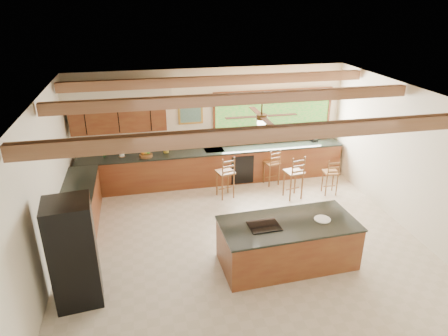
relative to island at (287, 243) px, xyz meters
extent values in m
plane|color=beige|center=(-0.65, 0.89, -0.44)|extent=(7.20, 7.20, 0.00)
cube|color=white|center=(-0.65, 4.14, 1.06)|extent=(7.20, 0.04, 3.00)
cube|color=white|center=(-0.65, -2.36, 1.06)|extent=(7.20, 0.04, 3.00)
cube|color=white|center=(-4.25, 0.89, 1.06)|extent=(0.04, 6.50, 3.00)
cube|color=white|center=(2.95, 0.89, 1.06)|extent=(0.04, 6.50, 3.00)
cube|color=#A17850|center=(-0.65, 0.89, 2.56)|extent=(7.20, 6.50, 0.04)
cube|color=#8A6245|center=(-0.65, -0.71, 2.42)|extent=(7.10, 0.15, 0.22)
cube|color=#8A6245|center=(-0.65, 1.39, 2.42)|extent=(7.10, 0.15, 0.22)
cube|color=#8A6245|center=(-0.65, 3.19, 2.42)|extent=(7.10, 0.15, 0.22)
cube|color=brown|center=(-3.00, 3.95, 1.46)|extent=(2.30, 0.35, 0.70)
cube|color=silver|center=(-3.00, 3.88, 2.06)|extent=(2.60, 0.50, 0.48)
cylinder|color=#FFEABF|center=(-3.70, 3.88, 1.83)|extent=(0.10, 0.10, 0.01)
cylinder|color=#FFEABF|center=(-2.30, 3.88, 1.83)|extent=(0.10, 0.10, 0.01)
cube|color=#7AAF3E|center=(1.05, 4.11, 1.23)|extent=(3.20, 0.04, 1.30)
cube|color=gold|center=(-1.20, 4.11, 1.41)|extent=(0.64, 0.03, 0.54)
cube|color=#42775C|center=(-1.20, 4.09, 1.41)|extent=(0.54, 0.01, 0.44)
cube|color=brown|center=(-0.65, 3.80, 0.00)|extent=(7.00, 0.65, 0.88)
cube|color=black|center=(-0.65, 3.80, 0.46)|extent=(7.04, 0.69, 0.04)
cube|color=brown|center=(-3.91, 2.24, 0.00)|extent=(0.65, 2.35, 0.88)
cube|color=black|center=(-3.91, 2.24, 0.46)|extent=(0.69, 2.39, 0.04)
cube|color=black|center=(0.05, 3.47, -0.02)|extent=(0.60, 0.02, 0.78)
cube|color=silver|center=(-0.65, 3.80, 0.47)|extent=(0.50, 0.38, 0.03)
cylinder|color=silver|center=(-0.65, 4.00, 0.63)|extent=(0.03, 0.03, 0.30)
cylinder|color=silver|center=(-0.65, 3.90, 0.76)|extent=(0.03, 0.20, 0.03)
cylinder|color=white|center=(-3.02, 3.84, 0.64)|extent=(0.13, 0.13, 0.31)
cylinder|color=#16381B|center=(-3.42, 3.96, 0.57)|extent=(0.05, 0.05, 0.18)
cylinder|color=#16381B|center=(-3.45, 3.88, 0.57)|extent=(0.05, 0.05, 0.18)
cube|color=black|center=(2.21, 3.88, 0.52)|extent=(0.20, 0.17, 0.08)
cube|color=brown|center=(0.00, 0.00, -0.02)|extent=(2.50, 1.23, 0.83)
cube|color=black|center=(0.00, 0.00, 0.41)|extent=(2.54, 1.27, 0.04)
cube|color=black|center=(-0.48, -0.02, 0.44)|extent=(0.57, 0.46, 0.02)
cylinder|color=white|center=(0.64, -0.02, 0.44)|extent=(0.30, 0.30, 0.02)
cube|color=black|center=(-3.70, -0.20, 0.48)|extent=(0.78, 0.76, 1.83)
cube|color=silver|center=(-3.35, -0.20, 0.48)|extent=(0.03, 0.05, 1.68)
cube|color=brown|center=(-0.55, 2.89, 0.23)|extent=(0.48, 0.48, 0.04)
cylinder|color=brown|center=(-0.71, 2.73, -0.11)|extent=(0.04, 0.04, 0.65)
cylinder|color=brown|center=(-0.39, 2.73, -0.11)|extent=(0.04, 0.04, 0.65)
cylinder|color=brown|center=(-0.71, 3.04, -0.11)|extent=(0.04, 0.04, 0.65)
cylinder|color=brown|center=(-0.39, 3.04, -0.11)|extent=(0.04, 0.04, 0.65)
cube|color=brown|center=(0.81, 3.34, 0.17)|extent=(0.44, 0.44, 0.04)
cylinder|color=brown|center=(0.67, 3.20, -0.14)|extent=(0.03, 0.03, 0.59)
cylinder|color=brown|center=(0.95, 3.20, -0.14)|extent=(0.03, 0.03, 0.59)
cylinder|color=brown|center=(0.67, 3.48, -0.14)|extent=(0.03, 0.03, 0.59)
cylinder|color=brown|center=(0.95, 3.48, -0.14)|extent=(0.03, 0.03, 0.59)
cube|color=brown|center=(2.08, 2.49, 0.16)|extent=(0.38, 0.38, 0.04)
cylinder|color=brown|center=(1.94, 2.35, -0.15)|extent=(0.03, 0.03, 0.57)
cylinder|color=brown|center=(2.22, 2.35, -0.15)|extent=(0.03, 0.03, 0.57)
cylinder|color=brown|center=(1.94, 2.63, -0.15)|extent=(0.03, 0.03, 0.57)
cylinder|color=brown|center=(2.22, 2.63, -0.15)|extent=(0.03, 0.03, 0.57)
cube|color=brown|center=(1.08, 2.49, 0.26)|extent=(0.48, 0.48, 0.04)
cylinder|color=brown|center=(0.92, 2.33, -0.10)|extent=(0.04, 0.04, 0.67)
cylinder|color=brown|center=(1.25, 2.33, -0.10)|extent=(0.04, 0.04, 0.67)
cylinder|color=brown|center=(0.92, 2.65, -0.10)|extent=(0.04, 0.04, 0.67)
cylinder|color=brown|center=(1.25, 2.65, -0.10)|extent=(0.04, 0.04, 0.67)
camera|label=1|loc=(-2.49, -5.86, 4.24)|focal=32.00mm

